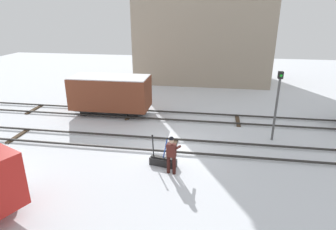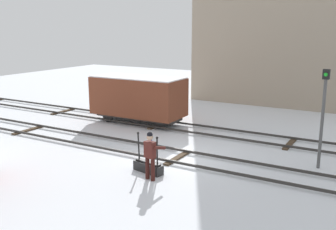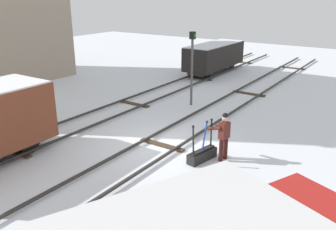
% 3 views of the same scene
% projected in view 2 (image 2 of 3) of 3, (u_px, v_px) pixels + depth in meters
% --- Properties ---
extents(ground_plane, '(60.00, 60.00, 0.00)m').
position_uv_depth(ground_plane, '(178.00, 159.00, 16.00)').
color(ground_plane, silver).
extents(track_main_line, '(44.00, 1.94, 0.18)m').
position_uv_depth(track_main_line, '(178.00, 156.00, 15.98)').
color(track_main_line, '#2D2B28').
rests_on(track_main_line, ground_plane).
extents(track_siding_near, '(44.00, 1.94, 0.18)m').
position_uv_depth(track_siding_near, '(218.00, 132.00, 19.59)').
color(track_siding_near, '#2D2B28').
rests_on(track_siding_near, ground_plane).
extents(switch_lever_frame, '(1.29, 0.60, 1.45)m').
position_uv_depth(switch_lever_frame, '(148.00, 166.00, 14.47)').
color(switch_lever_frame, black).
rests_on(switch_lever_frame, ground_plane).
extents(rail_worker, '(0.63, 0.74, 1.75)m').
position_uv_depth(rail_worker, '(151.00, 153.00, 13.61)').
color(rail_worker, '#351511').
rests_on(rail_worker, ground_plane).
extents(signal_post, '(0.24, 0.32, 3.77)m').
position_uv_depth(signal_post, '(323.00, 109.00, 14.44)').
color(signal_post, '#4C4C4C').
rests_on(signal_post, ground_plane).
extents(apartment_building, '(12.66, 6.73, 13.10)m').
position_uv_depth(apartment_building, '(292.00, 8.00, 27.43)').
color(apartment_building, gray).
rests_on(apartment_building, ground_plane).
extents(freight_car_far_end, '(5.13, 2.30, 2.60)m').
position_uv_depth(freight_car_far_end, '(138.00, 97.00, 21.64)').
color(freight_car_far_end, '#2D2B28').
rests_on(freight_car_far_end, ground_plane).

